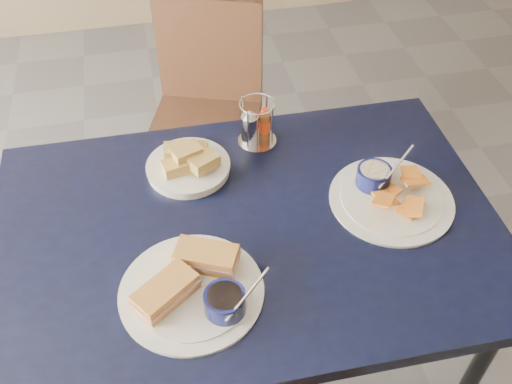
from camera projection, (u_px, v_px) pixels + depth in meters
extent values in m
cube|color=black|center=(248.00, 230.00, 1.42)|extent=(1.26, 0.85, 0.04)
cylinder|color=black|center=(470.00, 381.00, 1.53)|extent=(0.04, 0.04, 0.71)
cylinder|color=black|center=(64.00, 258.00, 1.83)|extent=(0.04, 0.04, 0.71)
cylinder|color=black|center=(381.00, 206.00, 1.99)|extent=(0.04, 0.04, 0.71)
cube|color=black|center=(205.00, 126.00, 2.21)|extent=(0.51, 0.50, 0.04)
cylinder|color=black|center=(173.00, 199.00, 2.24)|extent=(0.03, 0.03, 0.40)
cylinder|color=black|center=(254.00, 187.00, 2.28)|extent=(0.03, 0.03, 0.40)
cylinder|color=black|center=(165.00, 149.00, 2.45)|extent=(0.03, 0.03, 0.40)
cylinder|color=black|center=(240.00, 139.00, 2.50)|extent=(0.03, 0.03, 0.40)
cube|color=black|center=(194.00, 51.00, 2.17)|extent=(0.39, 0.17, 0.42)
cylinder|color=white|center=(191.00, 291.00, 1.26)|extent=(0.32, 0.32, 0.01)
cylinder|color=white|center=(191.00, 290.00, 1.26)|extent=(0.26, 0.26, 0.00)
cube|color=#D3944B|center=(166.00, 292.00, 1.22)|extent=(0.15, 0.14, 0.04)
cube|color=tan|center=(166.00, 293.00, 1.23)|extent=(0.16, 0.15, 0.01)
cube|color=#D3944B|center=(206.00, 257.00, 1.29)|extent=(0.16, 0.12, 0.04)
cube|color=tan|center=(206.00, 258.00, 1.29)|extent=(0.16, 0.13, 0.01)
cylinder|color=#090C33|center=(225.00, 302.00, 1.20)|extent=(0.09, 0.09, 0.05)
cylinder|color=black|center=(225.00, 298.00, 1.19)|extent=(0.08, 0.08, 0.01)
cylinder|color=silver|center=(248.00, 294.00, 1.16)|extent=(0.11, 0.07, 0.08)
cylinder|color=white|center=(391.00, 200.00, 1.46)|extent=(0.32, 0.32, 0.01)
cylinder|color=white|center=(392.00, 198.00, 1.46)|extent=(0.26, 0.26, 0.00)
cube|color=orange|center=(410.00, 209.00, 1.42)|extent=(0.08, 0.07, 0.02)
cube|color=orange|center=(387.00, 190.00, 1.46)|extent=(0.07, 0.08, 0.02)
cube|color=orange|center=(413.00, 209.00, 1.41)|extent=(0.07, 0.08, 0.02)
cube|color=orange|center=(385.00, 201.00, 1.42)|extent=(0.06, 0.07, 0.03)
cube|color=orange|center=(410.00, 175.00, 1.48)|extent=(0.06, 0.07, 0.02)
cube|color=orange|center=(415.00, 182.00, 1.46)|extent=(0.07, 0.05, 0.02)
cube|color=orange|center=(383.00, 203.00, 1.40)|extent=(0.08, 0.08, 0.03)
cylinder|color=#090C33|center=(374.00, 176.00, 1.47)|extent=(0.09, 0.09, 0.05)
cylinder|color=beige|center=(375.00, 172.00, 1.46)|extent=(0.08, 0.08, 0.01)
cylinder|color=silver|center=(396.00, 167.00, 1.44)|extent=(0.11, 0.07, 0.08)
cylinder|color=white|center=(189.00, 168.00, 1.54)|extent=(0.22, 0.22, 0.02)
cylinder|color=white|center=(188.00, 165.00, 1.53)|extent=(0.18, 0.18, 0.00)
cube|color=tan|center=(177.00, 167.00, 1.50)|extent=(0.08, 0.06, 0.03)
cube|color=tan|center=(193.00, 150.00, 1.53)|extent=(0.09, 0.07, 0.03)
cube|color=tan|center=(204.00, 162.00, 1.49)|extent=(0.09, 0.08, 0.03)
cube|color=tan|center=(179.00, 151.00, 1.51)|extent=(0.08, 0.06, 0.03)
cube|color=tan|center=(187.00, 153.00, 1.50)|extent=(0.09, 0.07, 0.03)
cylinder|color=silver|center=(257.00, 141.00, 1.63)|extent=(0.11, 0.11, 0.01)
cylinder|color=silver|center=(266.00, 113.00, 1.61)|extent=(0.01, 0.01, 0.13)
cylinder|color=silver|center=(243.00, 116.00, 1.60)|extent=(0.01, 0.01, 0.13)
cylinder|color=silver|center=(248.00, 131.00, 1.55)|extent=(0.01, 0.01, 0.13)
cylinder|color=silver|center=(272.00, 128.00, 1.56)|extent=(0.01, 0.01, 0.13)
torus|color=silver|center=(257.00, 104.00, 1.54)|extent=(0.10, 0.10, 0.00)
cylinder|color=silver|center=(250.00, 129.00, 1.59)|extent=(0.05, 0.05, 0.08)
cone|color=silver|center=(249.00, 114.00, 1.55)|extent=(0.04, 0.04, 0.02)
cylinder|color=brown|center=(264.00, 126.00, 1.60)|extent=(0.03, 0.03, 0.08)
cylinder|color=#A92609|center=(264.00, 126.00, 1.60)|extent=(0.03, 0.03, 0.03)
cylinder|color=#A92609|center=(265.00, 111.00, 1.56)|extent=(0.02, 0.02, 0.02)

